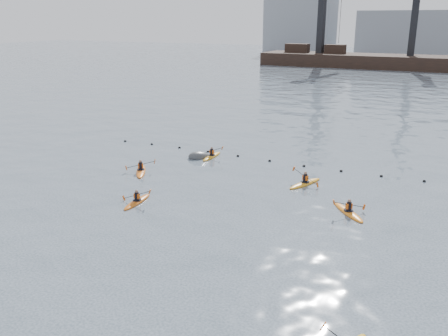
{
  "coord_description": "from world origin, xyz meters",
  "views": [
    {
      "loc": [
        11.34,
        -13.24,
        11.29
      ],
      "look_at": [
        -0.64,
        11.04,
        2.8
      ],
      "focal_mm": 38.0,
      "sensor_mm": 36.0,
      "label": 1
    }
  ],
  "objects": [
    {
      "name": "kayaker_4",
      "position": [
        6.32,
        14.13,
        0.1
      ],
      "size": [
        2.64,
        2.88,
        1.12
      ],
      "rotation": [
        0.0,
        0.0,
        3.86
      ],
      "color": "orange",
      "rests_on": "ground"
    },
    {
      "name": "skyline",
      "position": [
        2.23,
        150.27,
        9.25
      ],
      "size": [
        141.0,
        28.0,
        22.0
      ],
      "color": "gray",
      "rests_on": "ground"
    },
    {
      "name": "barge_pier",
      "position": [
        -0.22,
        110.0,
        1.89
      ],
      "size": [
        72.0,
        19.3,
        29.5
      ],
      "color": "black",
      "rests_on": "ground"
    },
    {
      "name": "kayaker_2",
      "position": [
        -9.94,
        15.28,
        0.11
      ],
      "size": [
        2.44,
        3.27,
        1.14
      ],
      "rotation": [
        0.0,
        0.0,
        0.57
      ],
      "color": "orange",
      "rests_on": "ground"
    },
    {
      "name": "ground",
      "position": [
        0.0,
        0.0,
        0.0
      ],
      "size": [
        400.0,
        400.0,
        0.0
      ],
      "primitive_type": "plane",
      "color": "#323D49",
      "rests_on": "ground"
    },
    {
      "name": "kayaker_5",
      "position": [
        -6.95,
        21.44,
        0.1
      ],
      "size": [
        2.19,
        3.18,
        1.2
      ],
      "rotation": [
        0.0,
        0.0,
        0.03
      ],
      "color": "orange",
      "rests_on": "ground"
    },
    {
      "name": "kayaker_3",
      "position": [
        2.36,
        18.12,
        0.1
      ],
      "size": [
        2.23,
        3.41,
        1.24
      ],
      "rotation": [
        0.0,
        0.0,
        -0.36
      ],
      "color": "orange",
      "rests_on": "ground"
    },
    {
      "name": "float_line",
      "position": [
        -0.5,
        22.53,
        0.03
      ],
      "size": [
        33.24,
        0.73,
        0.24
      ],
      "color": "black",
      "rests_on": "ground"
    },
    {
      "name": "kayaker_0",
      "position": [
        -6.33,
        9.87,
        0.09
      ],
      "size": [
        2.13,
        3.13,
        1.16
      ],
      "rotation": [
        0.0,
        0.0,
        0.09
      ],
      "color": "#C25A12",
      "rests_on": "ground"
    },
    {
      "name": "mooring_buoy",
      "position": [
        -7.78,
        20.81,
        0.0
      ],
      "size": [
        2.36,
        2.56,
        1.46
      ],
      "primitive_type": "ellipsoid",
      "rotation": [
        0.0,
        0.21,
        0.92
      ],
      "color": "#3E4143",
      "rests_on": "ground"
    }
  ]
}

